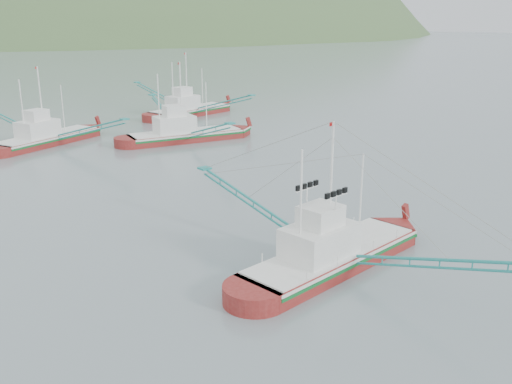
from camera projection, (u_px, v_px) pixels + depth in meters
ground at (308, 252)px, 41.61m from camera, size 1200.00×1200.00×0.00m
main_boat at (331, 246)px, 38.63m from camera, size 15.23×26.99×10.95m
bg_boat_right at (184, 127)px, 78.50m from camera, size 16.33×28.32×11.60m
bg_boat_far at (46, 128)px, 76.37m from camera, size 15.69×26.55×11.19m
bg_boat_extra at (189, 104)px, 99.01m from camera, size 16.30×28.40×11.60m
headland_right at (161, 37)px, 504.81m from camera, size 684.00×432.00×306.00m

